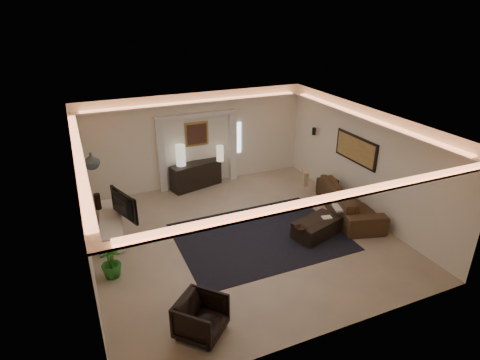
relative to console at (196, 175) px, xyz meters
name	(u,v)px	position (x,y,z in m)	size (l,w,h in m)	color
floor	(242,236)	(0.15, -3.25, -0.40)	(7.00, 7.00, 0.00)	tan
ceiling	(242,123)	(0.15, -3.25, 2.50)	(7.00, 7.00, 0.00)	white
wall_back	(197,140)	(0.15, 0.25, 1.05)	(7.00, 7.00, 0.00)	#F2E7CF
wall_front	(330,266)	(0.15, -6.75, 1.05)	(7.00, 7.00, 0.00)	#F2E7CF
wall_left	(84,212)	(-3.35, -3.25, 1.05)	(7.00, 7.00, 0.00)	#F2E7CF
wall_right	(363,162)	(3.65, -3.25, 1.05)	(7.00, 7.00, 0.00)	#F2E7CF
cove_soffit	(242,135)	(0.15, -3.25, 2.22)	(7.00, 7.00, 0.04)	silver
daylight_slit	(237,138)	(1.50, 0.23, 0.95)	(0.25, 0.03, 1.00)	white
area_rug	(260,237)	(0.55, -3.45, -0.39)	(4.00, 3.00, 0.01)	black
pilaster_left	(161,157)	(-1.00, 0.15, 0.70)	(0.22, 0.20, 2.20)	silver
pilaster_right	(233,147)	(1.30, 0.15, 0.70)	(0.22, 0.20, 2.20)	silver
alcove_header	(196,115)	(0.15, 0.15, 1.85)	(2.52, 0.20, 0.12)	silver
painting_frame	(197,134)	(0.15, 0.22, 1.25)	(0.74, 0.04, 0.74)	tan
painting_canvas	(197,134)	(0.15, 0.19, 1.25)	(0.62, 0.02, 0.62)	#4C2D1E
art_panel_frame	(356,149)	(3.62, -2.95, 1.30)	(0.04, 1.64, 0.74)	black
art_panel_gold	(355,149)	(3.59, -2.95, 1.30)	(0.02, 1.50, 0.62)	tan
wall_sconce	(314,131)	(3.53, -1.05, 1.28)	(0.12, 0.12, 0.22)	black
wall_niche	(81,177)	(-3.29, -1.85, 1.25)	(0.10, 0.55, 0.04)	silver
console	(196,175)	(0.00, 0.00, 0.00)	(1.59, 0.50, 0.79)	black
lamp_left	(181,156)	(-0.45, 0.00, 0.69)	(0.29, 0.29, 0.64)	beige
lamp_right	(220,152)	(0.77, -0.12, 0.69)	(0.22, 0.22, 0.50)	beige
media_ledge	(112,224)	(-2.78, -1.76, -0.18)	(0.53, 2.13, 0.40)	silver
tv	(119,205)	(-2.54, -1.93, 0.39)	(0.16, 1.18, 0.68)	black
figurine	(98,201)	(-3.00, -1.18, 0.24)	(0.16, 0.16, 0.42)	black
ginger_jar	(91,161)	(-3.00, -1.50, 1.47)	(0.38, 0.38, 0.40)	#465A74
plant	(111,262)	(-3.00, -3.61, -0.03)	(0.41, 0.41, 0.74)	#22681C
sofa	(349,201)	(3.30, -3.31, -0.02)	(1.03, 2.63, 0.77)	#3E2B12
throw_blanket	(343,207)	(2.71, -3.82, 0.15)	(0.50, 0.41, 0.05)	#F8DFC5
throw_pillow	(305,177)	(2.83, -1.79, 0.15)	(0.13, 0.42, 0.42)	tan
coffee_table	(317,228)	(1.86, -3.93, -0.20)	(1.20, 0.65, 0.45)	black
bowl	(301,229)	(1.26, -4.14, 0.04)	(0.27, 0.27, 0.07)	black
magazine	(327,218)	(2.14, -3.93, 0.02)	(0.24, 0.17, 0.03)	#F3E2C6
armchair	(201,317)	(-1.77, -5.88, -0.04)	(0.76, 0.79, 0.72)	black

